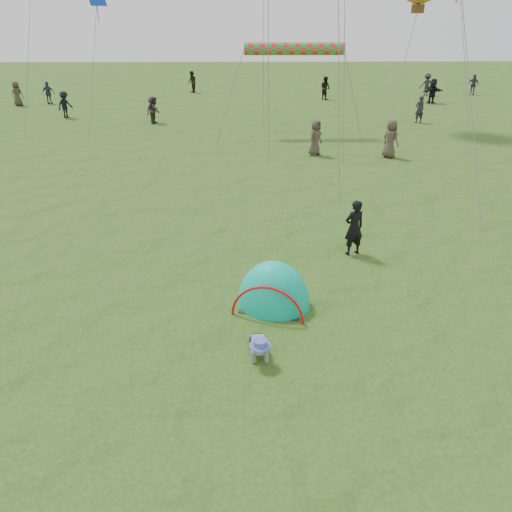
{
  "coord_description": "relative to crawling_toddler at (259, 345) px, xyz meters",
  "views": [
    {
      "loc": [
        -1.05,
        -7.91,
        6.02
      ],
      "look_at": [
        -0.81,
        2.51,
        1.0
      ],
      "focal_mm": 35.0,
      "sensor_mm": 36.0,
      "label": 1
    }
  ],
  "objects": [
    {
      "name": "crowd_person_7",
      "position": [
        6.19,
        33.28,
        0.59
      ],
      "size": [
        1.03,
        1.08,
        1.76
      ],
      "primitive_type": "imported",
      "rotation": [
        0.0,
        0.0,
        2.18
      ],
      "color": "black",
      "rests_on": "ground"
    },
    {
      "name": "crowd_person_1",
      "position": [
        -5.74,
        23.76,
        0.51
      ],
      "size": [
        0.69,
        0.84,
        1.58
      ],
      "primitive_type": "imported",
      "rotation": [
        0.0,
        0.0,
        1.44
      ],
      "color": "#2F271F",
      "rests_on": "ground"
    },
    {
      "name": "crowd_person_4",
      "position": [
        -16.97,
        30.71,
        0.58
      ],
      "size": [
        0.91,
        0.65,
        1.73
      ],
      "primitive_type": "imported",
      "rotation": [
        0.0,
        0.0,
        3.01
      ],
      "color": "#3A3129",
      "rests_on": "ground"
    },
    {
      "name": "crowd_person_3",
      "position": [
        -5.93,
        23.94,
        0.51
      ],
      "size": [
        1.05,
        1.18,
        1.59
      ],
      "primitive_type": "imported",
      "rotation": [
        0.0,
        0.0,
        0.99
      ],
      "color": "#2E2D34",
      "rests_on": "ground"
    },
    {
      "name": "standing_adult",
      "position": [
        2.74,
        4.66,
        0.51
      ],
      "size": [
        0.67,
        0.55,
        1.58
      ],
      "primitive_type": "imported",
      "rotation": [
        0.0,
        0.0,
        3.49
      ],
      "color": "black",
      "rests_on": "ground"
    },
    {
      "name": "rainbow_tube_kite",
      "position": [
        2.44,
        20.6,
        4.17
      ],
      "size": [
        5.33,
        0.64,
        0.64
      ],
      "primitive_type": "cylinder",
      "rotation": [
        0.0,
        1.57,
        0.0
      ],
      "color": "red"
    },
    {
      "name": "crowd_person_0",
      "position": [
        10.62,
        23.57,
        0.52
      ],
      "size": [
        0.66,
        0.51,
        1.61
      ],
      "primitive_type": "imported",
      "rotation": [
        0.0,
        0.0,
        3.37
      ],
      "color": "black",
      "rests_on": "ground"
    },
    {
      "name": "crowd_person_10",
      "position": [
        6.56,
        15.18,
        0.59
      ],
      "size": [
        0.93,
        1.01,
        1.74
      ],
      "primitive_type": "imported",
      "rotation": [
        0.0,
        0.0,
        2.16
      ],
      "color": "#45382F",
      "rests_on": "ground"
    },
    {
      "name": "crowd_person_8",
      "position": [
        19.05,
        35.7,
        0.54
      ],
      "size": [
        0.96,
        0.96,
        1.64
      ],
      "primitive_type": "imported",
      "rotation": [
        0.0,
        0.0,
        5.49
      ],
      "color": "#2F3748",
      "rests_on": "ground"
    },
    {
      "name": "crowd_person_11",
      "position": [
        14.0,
        31.21,
        0.53
      ],
      "size": [
        1.57,
        1.08,
        1.63
      ],
      "primitive_type": "imported",
      "rotation": [
        0.0,
        0.0,
        3.59
      ],
      "color": "black",
      "rests_on": "ground"
    },
    {
      "name": "crawling_toddler",
      "position": [
        0.0,
        0.0,
        0.0
      ],
      "size": [
        0.58,
        0.78,
        0.57
      ],
      "primitive_type": null,
      "rotation": [
        0.0,
        0.0,
        0.08
      ],
      "color": "black",
      "rests_on": "ground"
    },
    {
      "name": "popup_tent",
      "position": [
        0.39,
        1.96,
        -0.28
      ],
      "size": [
        2.01,
        1.8,
        2.19
      ],
      "primitive_type": "ellipsoid",
      "rotation": [
        0.0,
        0.0,
        -0.28
      ],
      "color": "#00A588",
      "rests_on": "ground"
    },
    {
      "name": "crowd_person_16",
      "position": [
        3.11,
        15.68,
        0.55
      ],
      "size": [
        0.93,
        0.96,
        1.67
      ],
      "primitive_type": "imported",
      "rotation": [
        0.0,
        0.0,
        0.87
      ],
      "color": "#463A32",
      "rests_on": "ground"
    },
    {
      "name": "ground",
      "position": [
        0.81,
        -0.01,
        -0.28
      ],
      "size": [
        140.0,
        140.0,
        0.0
      ],
      "primitive_type": "plane",
      "color": "#21560D"
    },
    {
      "name": "crowd_person_5",
      "position": [
        14.12,
        31.35,
        0.61
      ],
      "size": [
        1.16,
        1.74,
        1.79
      ],
      "primitive_type": "imported",
      "rotation": [
        0.0,
        0.0,
        1.99
      ],
      "color": "black",
      "rests_on": "ground"
    },
    {
      "name": "crowd_person_15",
      "position": [
        -11.88,
        25.73,
        0.55
      ],
      "size": [
        1.09,
        1.24,
        1.67
      ],
      "primitive_type": "imported",
      "rotation": [
        0.0,
        0.0,
        1.02
      ],
      "color": "black",
      "rests_on": "ground"
    },
    {
      "name": "crowd_person_2",
      "position": [
        -14.96,
        31.46,
        0.52
      ],
      "size": [
        0.98,
        0.49,
        1.61
      ],
      "primitive_type": "imported",
      "rotation": [
        0.0,
        0.0,
        3.04
      ],
      "color": "#273846",
      "rests_on": "ground"
    },
    {
      "name": "crowd_person_9",
      "position": [
        15.0,
        35.37,
        0.6
      ],
      "size": [
        1.16,
        0.69,
        1.77
      ],
      "primitive_type": "imported",
      "rotation": [
        0.0,
        0.0,
        3.11
      ],
      "color": "#242329",
      "rests_on": "ground"
    },
    {
      "name": "crowd_person_13",
      "position": [
        -4.73,
        37.43,
        0.61
      ],
      "size": [
        0.98,
        1.07,
        1.79
      ],
      "primitive_type": "imported",
      "rotation": [
        0.0,
        0.0,
        5.15
      ],
      "color": "black",
      "rests_on": "ground"
    }
  ]
}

